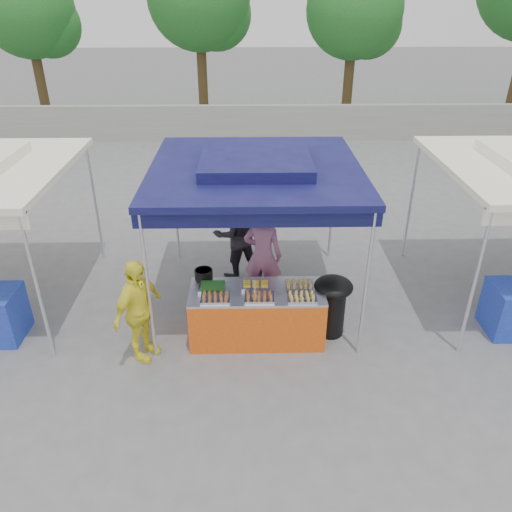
{
  "coord_description": "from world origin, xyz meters",
  "views": [
    {
      "loc": [
        -0.13,
        -6.3,
        4.83
      ],
      "look_at": [
        0.0,
        0.6,
        1.05
      ],
      "focal_mm": 35.0,
      "sensor_mm": 36.0,
      "label": 1
    }
  ],
  "objects_px": {
    "vendor_woman": "(263,255)",
    "customer_person": "(138,311)",
    "vendor_table": "(257,314)",
    "cooking_pot": "(204,275)",
    "helper_man": "(236,233)",
    "wok_burner": "(332,301)"
  },
  "relations": [
    {
      "from": "helper_man",
      "to": "customer_person",
      "type": "xyz_separation_m",
      "value": [
        -1.33,
        -2.31,
        -0.07
      ]
    },
    {
      "from": "customer_person",
      "to": "wok_burner",
      "type": "bearing_deg",
      "value": -50.33
    },
    {
      "from": "vendor_woman",
      "to": "customer_person",
      "type": "bearing_deg",
      "value": 52.53
    },
    {
      "from": "vendor_table",
      "to": "wok_burner",
      "type": "xyz_separation_m",
      "value": [
        1.15,
        0.09,
        0.16
      ]
    },
    {
      "from": "vendor_table",
      "to": "vendor_woman",
      "type": "distance_m",
      "value": 1.13
    },
    {
      "from": "helper_man",
      "to": "customer_person",
      "type": "relative_size",
      "value": 1.09
    },
    {
      "from": "wok_burner",
      "to": "cooking_pot",
      "type": "bearing_deg",
      "value": 177.06
    },
    {
      "from": "vendor_woman",
      "to": "helper_man",
      "type": "relative_size",
      "value": 1.02
    },
    {
      "from": "cooking_pot",
      "to": "helper_man",
      "type": "xyz_separation_m",
      "value": [
        0.46,
        1.56,
        -0.06
      ]
    },
    {
      "from": "vendor_table",
      "to": "customer_person",
      "type": "relative_size",
      "value": 1.26
    },
    {
      "from": "cooking_pot",
      "to": "customer_person",
      "type": "distance_m",
      "value": 1.16
    },
    {
      "from": "cooking_pot",
      "to": "vendor_woman",
      "type": "height_order",
      "value": "vendor_woman"
    },
    {
      "from": "customer_person",
      "to": "vendor_woman",
      "type": "bearing_deg",
      "value": -21.84
    },
    {
      "from": "cooking_pot",
      "to": "wok_burner",
      "type": "height_order",
      "value": "cooking_pot"
    },
    {
      "from": "wok_burner",
      "to": "helper_man",
      "type": "bearing_deg",
      "value": 133.97
    },
    {
      "from": "vendor_table",
      "to": "cooking_pot",
      "type": "xyz_separation_m",
      "value": [
        -0.81,
        0.35,
        0.51
      ]
    },
    {
      "from": "vendor_table",
      "to": "wok_burner",
      "type": "bearing_deg",
      "value": 4.7
    },
    {
      "from": "vendor_woman",
      "to": "customer_person",
      "type": "height_order",
      "value": "vendor_woman"
    },
    {
      "from": "cooking_pot",
      "to": "helper_man",
      "type": "relative_size",
      "value": 0.16
    },
    {
      "from": "vendor_table",
      "to": "customer_person",
      "type": "xyz_separation_m",
      "value": [
        -1.67,
        -0.41,
        0.37
      ]
    },
    {
      "from": "vendor_woman",
      "to": "customer_person",
      "type": "distance_m",
      "value": 2.3
    },
    {
      "from": "vendor_woman",
      "to": "cooking_pot",
      "type": "bearing_deg",
      "value": 50.04
    }
  ]
}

